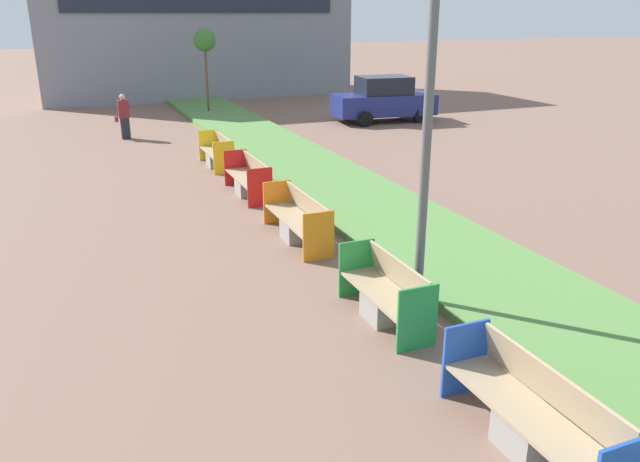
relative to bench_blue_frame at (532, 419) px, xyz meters
name	(u,v)px	position (x,y,z in m)	size (l,w,h in m)	color
planter_grass_strip	(455,258)	(2.26, 4.72, -0.29)	(2.80, 120.00, 0.18)	#568442
building_backdrop	(193,10)	(3.06, 31.03, 4.09)	(16.01, 5.83, 8.93)	gray
bench_blue_frame	(532,419)	(0.00, 0.00, 0.00)	(0.65, 2.37, 0.94)	gray
bench_green_frame	(386,297)	(0.00, 3.23, -0.01)	(0.65, 1.96, 0.94)	gray
bench_orange_frame	(298,222)	(0.00, 7.00, 0.00)	(0.65, 2.43, 0.94)	gray
bench_red_frame	(249,181)	(0.00, 10.54, 0.00)	(0.65, 2.22, 0.94)	gray
bench_yellow_frame	(217,154)	(0.00, 13.85, -0.01)	(0.65, 1.98, 0.94)	gray
street_lamp_post	(431,58)	(0.61, 3.32, 3.43)	(0.24, 0.44, 6.85)	#56595B
sapling_tree_far	(205,42)	(1.97, 23.67, 2.78)	(0.96, 0.96, 3.69)	brown
pedestrian_walking	(124,117)	(-2.08, 19.32, 0.43)	(0.53, 0.24, 1.61)	#232633
parked_car_distant	(383,100)	(8.37, 19.12, 0.54)	(4.36, 2.17, 1.86)	navy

